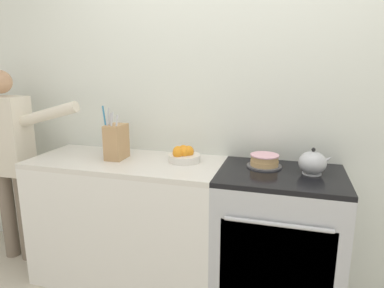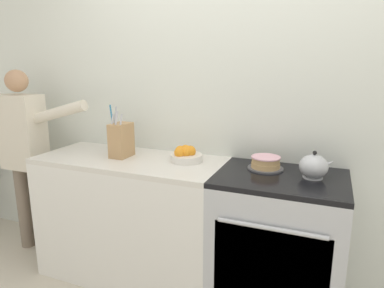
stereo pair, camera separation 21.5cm
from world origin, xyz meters
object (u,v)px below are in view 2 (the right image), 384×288
tea_kettle (314,167)px  utensil_crock (115,140)px  person_baker (25,147)px  fruit_bowl (186,155)px  layer_cake (266,163)px  stove_range (277,245)px  knife_block (121,140)px

tea_kettle → utensil_crock: bearing=176.2°
tea_kettle → person_baker: bearing=-179.0°
fruit_bowl → person_baker: bearing=-176.9°
utensil_crock → tea_kettle: bearing=-3.8°
layer_cake → fruit_bowl: size_ratio=1.03×
tea_kettle → fruit_bowl: tea_kettle is taller
stove_range → layer_cake: size_ratio=4.07×
utensil_crock → knife_block: bearing=-41.6°
layer_cake → person_baker: bearing=-176.9°
tea_kettle → fruit_bowl: 0.82m
layer_cake → utensil_crock: utensil_crock is taller
knife_block → utensil_crock: bearing=138.4°
stove_range → person_baker: 2.06m
utensil_crock → person_baker: size_ratio=0.23×
knife_block → person_baker: bearing=-178.9°
knife_block → utensil_crock: utensil_crock is taller
tea_kettle → knife_block: bearing=-179.1°
layer_cake → utensil_crock: size_ratio=0.63×
stove_range → layer_cake: (-0.11, 0.10, 0.49)m
utensil_crock → fruit_bowl: utensil_crock is taller
stove_range → layer_cake: 0.51m
utensil_crock → person_baker: 0.80m
stove_range → utensil_crock: (-1.24, 0.13, 0.53)m
tea_kettle → stove_range: bearing=-168.0°
stove_range → knife_block: (-1.11, 0.02, 0.57)m
stove_range → tea_kettle: 0.55m
stove_range → fruit_bowl: bearing=173.3°
tea_kettle → person_baker: person_baker is taller
layer_cake → knife_block: bearing=-175.0°
stove_range → tea_kettle: bearing=12.0°
person_baker → knife_block: bearing=-11.0°
stove_range → utensil_crock: 1.35m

